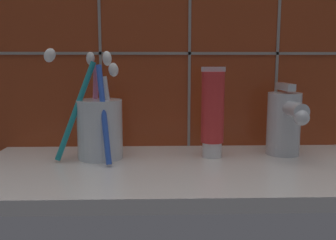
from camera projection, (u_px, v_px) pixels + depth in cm
name	position (u px, v px, depth cm)	size (l,w,h in cm)	color
sink_counter	(186.00, 172.00, 58.37)	(65.62, 28.45, 2.00)	silver
tile_wall_backsplash	(181.00, 19.00, 68.84)	(75.62, 1.72, 51.34)	#933819
toothbrush_cup	(99.00, 126.00, 62.00)	(11.99, 11.19, 18.31)	silver
toothpaste_tube	(213.00, 113.00, 62.36)	(3.99, 3.80, 15.16)	white
sink_faucet	(285.00, 121.00, 63.93)	(5.69, 11.65, 12.36)	silver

